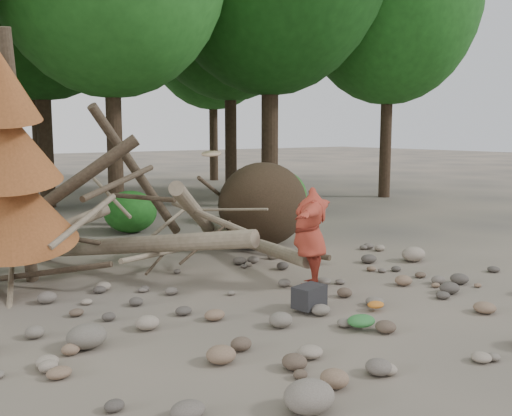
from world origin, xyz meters
TOP-DOWN VIEW (x-y plane):
  - ground at (0.00, 0.00)m, footprint 120.00×120.00m
  - deadfall_pile at (2.02, 4.24)m, footprint 8.55×5.24m
  - dead_conifer at (-3.12, 3.37)m, footprint 2.06×2.16m
  - bush_mid at (0.80, 7.80)m, footprint 1.40×1.40m
  - bush_right at (5.00, 7.00)m, footprint 2.00×2.00m
  - frisbee_thrower at (1.10, 0.93)m, footprint 3.10×1.68m
  - backpack at (0.26, -0.02)m, footprint 0.55×0.42m
  - cloth_green at (0.28, -1.06)m, footprint 0.41×0.35m
  - cloth_orange at (1.06, -0.62)m, footprint 0.27×0.22m
  - boulder_front_left at (-1.82, -2.37)m, footprint 0.52×0.47m
  - boulder_mid_right at (4.19, 1.17)m, footprint 0.51×0.46m
  - boulder_mid_left at (-3.00, 0.51)m, footprint 0.51×0.46m

SIDE VIEW (x-z plane):
  - ground at x=0.00m, z-range 0.00..0.00m
  - cloth_orange at x=1.06m, z-range 0.00..0.10m
  - cloth_green at x=0.28m, z-range 0.00..0.16m
  - boulder_mid_left at x=-3.00m, z-range 0.00..0.30m
  - boulder_mid_right at x=4.19m, z-range 0.00..0.31m
  - boulder_front_left at x=-1.82m, z-range 0.00..0.31m
  - backpack at x=0.26m, z-range 0.00..0.33m
  - bush_mid at x=0.80m, z-range 0.00..1.12m
  - bush_right at x=5.00m, z-range 0.00..1.60m
  - frisbee_thrower at x=1.10m, z-range -0.25..2.10m
  - deadfall_pile at x=2.02m, z-range -0.70..2.60m
  - dead_conifer at x=-3.12m, z-range -0.06..4.29m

